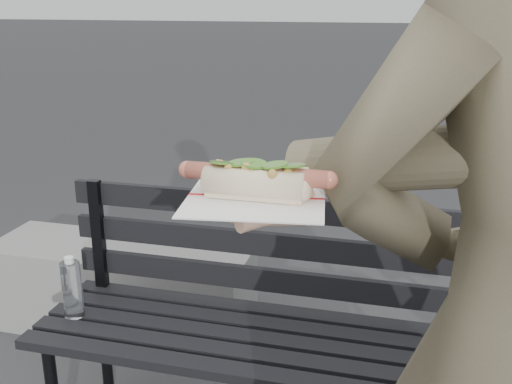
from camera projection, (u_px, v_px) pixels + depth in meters
park_bench at (269, 313)px, 1.90m from camera, size 1.50×0.44×0.88m
concrete_block at (122, 287)px, 2.78m from camera, size 1.20×0.40×0.40m
held_hotdog at (406, 166)px, 0.83m from camera, size 0.63×0.31×0.20m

